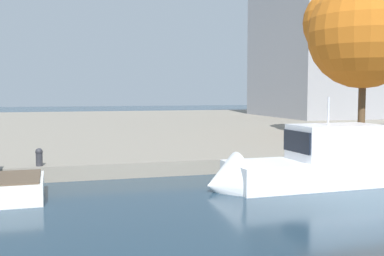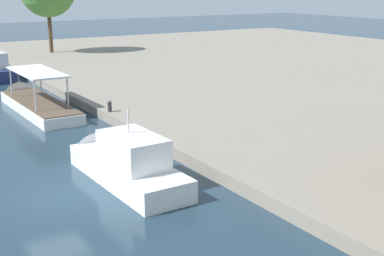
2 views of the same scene
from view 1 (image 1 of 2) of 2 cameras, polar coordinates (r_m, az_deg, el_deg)
The scene contains 5 objects.
ground_plane at distance 16.68m, azimuth 22.50°, elevation -8.77°, with size 220.00×220.00×0.00m, color #1E3342.
dock_promenade at distance 48.35m, azimuth -3.74°, elevation 0.44°, with size 120.00×55.00×0.65m, color gray.
motor_yacht_2 at distance 19.05m, azimuth 14.51°, elevation -5.07°, with size 8.94×2.82×4.48m.
mooring_bollard_0 at distance 20.21m, azimuth -18.33°, elevation -3.35°, with size 0.30×0.30×0.75m.
tree_3 at distance 34.06m, azimuth 19.68°, elevation 11.17°, with size 7.50×8.14×10.80m.
Camera 1 is at (-10.18, -12.67, 3.72)m, focal length 43.25 mm.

